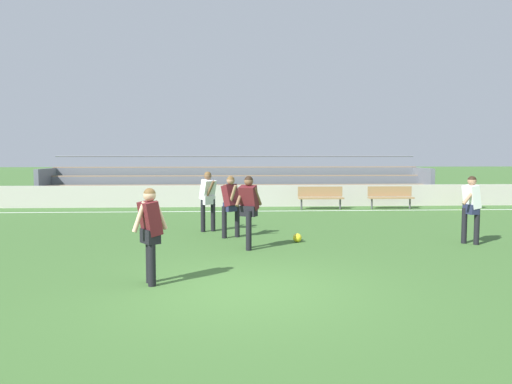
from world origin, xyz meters
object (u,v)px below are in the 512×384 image
Objects in this scene: bleacher_stand at (238,183)px; bench_near_bin at (321,196)px; player_dark_trailing_run at (150,228)px; trash_bin at (470,198)px; player_dark_on_ball at (231,201)px; bench_far_left at (390,195)px; player_dark_wide_right at (249,206)px; player_white_dropping_back at (471,204)px; player_white_pressing_high at (208,196)px; soccer_ball at (297,238)px.

bleacher_stand is 4.71m from bench_near_bin.
bench_near_bin is at bearing 65.85° from player_dark_trailing_run.
player_dark_on_ball reaches higher than trash_bin.
player_dark_wide_right is at bearing -126.71° from bench_far_left.
player_white_dropping_back is (7.20, 3.32, 0.03)m from player_dark_trailing_run.
player_dark_wide_right is at bearing -75.55° from player_dark_on_ball.
player_white_dropping_back is 6.88m from player_white_pressing_high.
player_dark_on_ball is at bearing -92.20° from bleacher_stand.
trash_bin is at bearing 33.27° from player_dark_on_ball.
player_dark_wide_right is at bearing -176.28° from player_white_dropping_back.
player_dark_wide_right reaches higher than bench_far_left.
bench_far_left is 9.18m from player_dark_on_ball.
player_white_dropping_back is at bearing -116.77° from trash_bin.
bench_near_bin is 1.08× the size of player_white_dropping_back.
player_white_dropping_back is 0.98× the size of player_white_pressing_high.
bench_far_left is 3.21m from trash_bin.
bench_near_bin is 7.46m from player_dark_on_ball.
player_white_dropping_back is at bearing 3.72° from player_dark_wide_right.
bench_near_bin is 8.18× the size of soccer_ball.
bleacher_stand is 9.80× the size of bench_near_bin.
bleacher_stand reaches higher than player_white_pressing_high.
trash_bin is 0.52× the size of player_dark_on_ball.
player_dark_on_ball is 4.75m from player_dark_trailing_run.
bench_near_bin is at bearing 68.46° from player_dark_wide_right.
player_dark_wide_right is 2.85m from player_white_pressing_high.
bench_near_bin is (-2.84, 0.00, 0.00)m from bench_far_left.
bench_near_bin is 1.06× the size of player_dark_wide_right.
bleacher_stand reaches higher than bench_far_left.
player_dark_wide_right is at bearing 59.25° from player_dark_trailing_run.
bench_far_left is at bearing 37.54° from player_white_pressing_high.
soccer_ball is (1.66, -0.75, -0.85)m from player_dark_on_ball.
player_white_pressing_high reaches higher than player_white_dropping_back.
soccer_ball is (-8.00, -7.09, -0.32)m from trash_bin.
player_white_dropping_back reaches higher than player_dark_trailing_run.
trash_bin is 8.50m from player_white_dropping_back.
player_white_dropping_back is (-3.82, -7.57, 0.56)m from trash_bin.
player_dark_on_ball reaches higher than bench_far_left.
trash_bin is (9.28, -3.60, -0.45)m from bleacher_stand.
soccer_ball is at bearing -123.41° from bench_far_left.
player_white_pressing_high is at bearing 121.10° from player_dark_on_ball.
trash_bin is 15.50m from player_dark_trailing_run.
player_dark_wide_right reaches higher than player_dark_trailing_run.
player_dark_trailing_run is (-7.81, -11.07, 0.42)m from bench_far_left.
player_white_pressing_high is (-4.25, -5.45, 0.47)m from bench_near_bin.
player_dark_trailing_run is (-1.77, -2.97, -0.05)m from player_dark_wide_right.
bench_near_bin is at bearing 106.05° from player_white_dropping_back.
bench_far_left is 8.96m from player_white_pressing_high.
player_dark_wide_right is 0.99× the size of player_white_pressing_high.
soccer_ball is at bearing -138.46° from trash_bin.
trash_bin reaches higher than soccer_ball.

